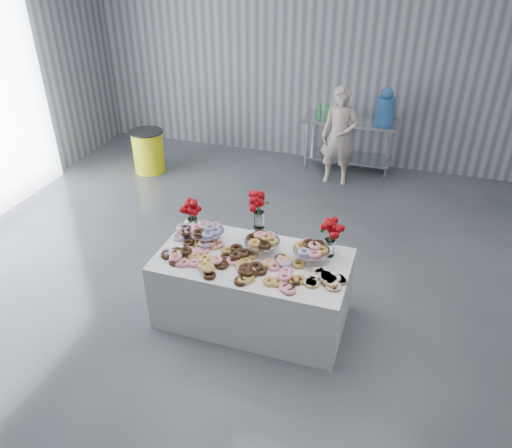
{
  "coord_description": "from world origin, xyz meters",
  "views": [
    {
      "loc": [
        1.47,
        -3.65,
        3.59
      ],
      "look_at": [
        0.1,
        0.54,
        0.91
      ],
      "focal_mm": 35.0,
      "sensor_mm": 36.0,
      "label": 1
    }
  ],
  "objects_px": {
    "trash_barrel": "(148,151)",
    "prep_table": "(349,136)",
    "display_table": "(253,289)",
    "person": "(339,136)",
    "water_jug": "(385,107)"
  },
  "relations": [
    {
      "from": "person",
      "to": "trash_barrel",
      "type": "xyz_separation_m",
      "value": [
        -3.04,
        -0.57,
        -0.42
      ]
    },
    {
      "from": "prep_table",
      "to": "trash_barrel",
      "type": "relative_size",
      "value": 2.15
    },
    {
      "from": "trash_barrel",
      "to": "person",
      "type": "bearing_deg",
      "value": 10.71
    },
    {
      "from": "prep_table",
      "to": "trash_barrel",
      "type": "bearing_deg",
      "value": -162.0
    },
    {
      "from": "prep_table",
      "to": "water_jug",
      "type": "distance_m",
      "value": 0.73
    },
    {
      "from": "water_jug",
      "to": "trash_barrel",
      "type": "distance_m",
      "value": 3.86
    },
    {
      "from": "display_table",
      "to": "water_jug",
      "type": "xyz_separation_m",
      "value": [
        0.85,
        3.94,
        0.77
      ]
    },
    {
      "from": "water_jug",
      "to": "trash_barrel",
      "type": "relative_size",
      "value": 0.79
    },
    {
      "from": "person",
      "to": "water_jug",
      "type": "bearing_deg",
      "value": 33.51
    },
    {
      "from": "display_table",
      "to": "water_jug",
      "type": "bearing_deg",
      "value": 77.82
    },
    {
      "from": "water_jug",
      "to": "person",
      "type": "distance_m",
      "value": 0.84
    },
    {
      "from": "trash_barrel",
      "to": "prep_table",
      "type": "bearing_deg",
      "value": 18.0
    },
    {
      "from": "trash_barrel",
      "to": "display_table",
      "type": "bearing_deg",
      "value": -46.3
    },
    {
      "from": "display_table",
      "to": "trash_barrel",
      "type": "xyz_separation_m",
      "value": [
        -2.79,
        2.92,
        -0.02
      ]
    },
    {
      "from": "prep_table",
      "to": "person",
      "type": "xyz_separation_m",
      "value": [
        -0.1,
        -0.45,
        0.15
      ]
    }
  ]
}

